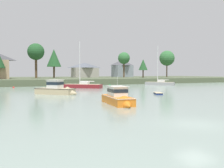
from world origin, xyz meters
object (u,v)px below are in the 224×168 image
Objects in this scene: sailboat_grey at (160,84)px; dinghy_navy at (158,94)px; sailboat_maroon at (83,87)px; mooring_buoy_green at (110,85)px; cruiser_sand at (59,91)px; cruiser_orange at (119,100)px; mooring_buoy_red at (14,88)px.

dinghy_navy is at bearing -126.57° from sailboat_grey.
sailboat_grey is (25.25, 3.19, 0.01)m from sailboat_maroon.
sailboat_grey reaches higher than mooring_buoy_green.
sailboat_maroon is at bearing -145.47° from mooring_buoy_green.
dinghy_navy is at bearing -74.73° from sailboat_maroon.
sailboat_grey is at bearing 28.24° from cruiser_sand.
cruiser_orange is 0.60× the size of sailboat_grey.
cruiser_sand is 23.78m from mooring_buoy_red.
mooring_buoy_red is (-15.39, 7.59, -0.18)m from sailboat_maroon.
sailboat_grey is (34.67, 18.62, -0.27)m from cruiser_sand.
cruiser_sand reaches higher than dinghy_navy.
cruiser_orange is 1.06× the size of cruiser_sand.
mooring_buoy_red is (-5.97, 23.02, -0.46)m from cruiser_sand.
dinghy_navy is 5.77× the size of mooring_buoy_red.
cruiser_sand is (-3.32, 16.55, 0.04)m from cruiser_orange.
cruiser_orange is 13.65× the size of mooring_buoy_red.
mooring_buoy_green is (20.03, 22.73, -0.45)m from cruiser_sand.
mooring_buoy_green is at bearing 34.53° from sailboat_maroon.
sailboat_maroon is at bearing -172.79° from sailboat_grey.
dinghy_navy is 0.42× the size of cruiser_orange.
mooring_buoy_red is at bearing 179.36° from mooring_buoy_green.
cruiser_orange is (-12.26, -9.43, 0.39)m from dinghy_navy.
dinghy_navy is at bearing -98.48° from mooring_buoy_green.
mooring_buoy_green is (10.61, 7.30, -0.17)m from sailboat_maroon.
sailboat_grey reaches higher than mooring_buoy_red.
cruiser_sand reaches higher than mooring_buoy_green.
cruiser_sand is 12.64× the size of mooring_buoy_green.
cruiser_orange is 0.63× the size of sailboat_maroon.
mooring_buoy_red is at bearing 153.76° from sailboat_maroon.
mooring_buoy_green is 1.02× the size of mooring_buoy_red.
sailboat_maroon reaches higher than mooring_buoy_green.
cruiser_orange is at bearing -76.79° from mooring_buoy_red.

